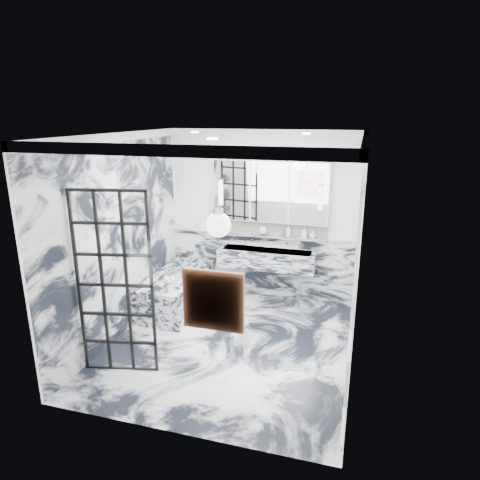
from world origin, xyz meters
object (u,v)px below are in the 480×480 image
(trough_sink, at_px, (267,259))
(bathtub, at_px, (178,290))
(mirror_cabinet, at_px, (270,192))
(crittall_door, at_px, (115,285))

(trough_sink, xyz_separation_m, bathtub, (-1.33, -0.66, -0.45))
(trough_sink, relative_size, bathtub, 0.97)
(mirror_cabinet, relative_size, bathtub, 1.15)
(mirror_cabinet, xyz_separation_m, bathtub, (-1.32, -0.83, -1.54))
(trough_sink, relative_size, mirror_cabinet, 0.84)
(trough_sink, bearing_deg, mirror_cabinet, 90.00)
(trough_sink, bearing_deg, bathtub, -153.52)
(trough_sink, height_order, bathtub, trough_sink)
(trough_sink, height_order, mirror_cabinet, mirror_cabinet)
(crittall_door, relative_size, bathtub, 1.35)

